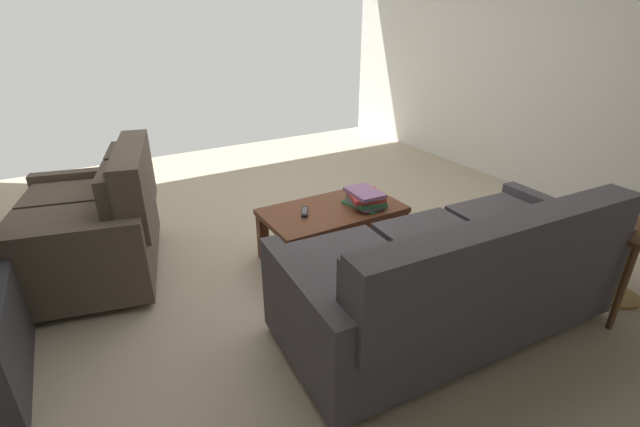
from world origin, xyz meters
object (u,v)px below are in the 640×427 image
end_table (614,233)px  sofa_main (454,277)px  coffee_table (333,217)px  tv_remote (305,212)px  book_stack (365,198)px  loveseat_near (95,225)px

end_table → sofa_main: bearing=-14.4°
coffee_table → tv_remote: size_ratio=6.35×
coffee_table → book_stack: 0.27m
coffee_table → book_stack: size_ratio=2.98×
loveseat_near → book_stack: size_ratio=3.91×
end_table → tv_remote: size_ratio=3.65×
sofa_main → coffee_table: bearing=-82.6°
loveseat_near → end_table: bearing=143.9°
sofa_main → end_table: size_ratio=3.36×
sofa_main → book_stack: sofa_main is taller
sofa_main → end_table: (-1.05, 0.27, 0.12)m
loveseat_near → coffee_table: (-1.53, 0.65, -0.04)m
coffee_table → end_table: size_ratio=1.74×
book_stack → loveseat_near: bearing=-22.6°
sofa_main → book_stack: bearing=-95.1°
end_table → tv_remote: 1.96m
loveseat_near → coffee_table: 1.66m
coffee_table → end_table: 1.79m
sofa_main → end_table: bearing=165.6°
book_stack → tv_remote: book_stack is taller
loveseat_near → tv_remote: (-1.31, 0.62, 0.04)m
loveseat_near → tv_remote: 1.45m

